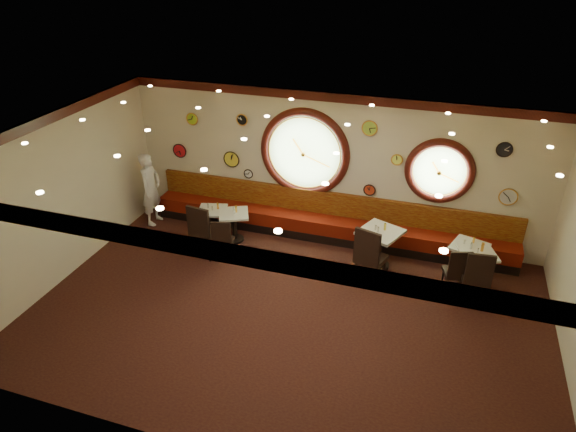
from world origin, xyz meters
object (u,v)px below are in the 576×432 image
Objects in this scene: chair_b at (222,238)px; condiment_d_salt at (471,246)px; condiment_b_salt at (233,209)px; chair_c at (369,253)px; condiment_e_pepper at (472,245)px; chair_d at (477,275)px; condiment_c_pepper at (378,230)px; condiment_d_bottle at (482,247)px; condiment_d_pepper at (478,251)px; table_a at (213,219)px; condiment_a_pepper at (212,208)px; waiter at (151,189)px; condiment_c_salt at (376,228)px; condiment_a_bottle at (218,206)px; condiment_e_bottle at (474,241)px; condiment_b_bottle at (236,209)px; condiment_e_salt at (464,242)px; table_d at (475,264)px; table_e at (468,257)px; chair_a at (202,228)px; condiment_b_pepper at (235,212)px; condiment_a_salt at (208,205)px; condiment_c_bottle at (385,227)px; table_b at (234,223)px; table_c at (379,244)px.

chair_b reaches higher than condiment_d_salt.
chair_c is at bearing -14.33° from condiment_b_salt.
chair_d is at bearing -81.33° from condiment_e_pepper.
condiment_c_pepper is 1.95m from condiment_d_bottle.
chair_b reaches higher than condiment_d_pepper.
chair_b is at bearing -169.51° from condiment_e_pepper.
condiment_d_bottle is (5.59, -0.07, 0.39)m from table_a.
condiment_a_pepper is 1.08× the size of condiment_d_pepper.
condiment_d_bottle is 0.10× the size of waiter.
condiment_a_bottle is at bearing 177.37° from condiment_c_salt.
condiment_e_bottle is (5.33, 0.12, 0.04)m from condiment_a_bottle.
condiment_b_bottle is at bearing 178.09° from condiment_c_salt.
condiment_c_salt is (-0.00, 0.67, 0.18)m from chair_c.
condiment_e_salt is (-0.32, 0.18, -0.06)m from condiment_d_bottle.
condiment_d_bottle reaches higher than condiment_e_bottle.
table_d is 5.03m from condiment_b_salt.
condiment_a_pepper is 0.55× the size of condiment_d_bottle.
table_e is 2.00m from chair_c.
condiment_c_pepper is at bearing -2.53° from table_a.
waiter is at bearing 174.40° from table_a.
chair_a is 5.38m from condiment_d_pepper.
condiment_e_salt is (4.70, 0.17, 0.02)m from condiment_b_pepper.
chair_d is 0.73m from condiment_d_bottle.
condiment_b_pepper is (0.55, -0.04, 0.02)m from condiment_a_pepper.
chair_b is 5.16× the size of condiment_a_salt.
condiment_b_bottle is 0.09× the size of waiter.
condiment_e_bottle is (4.81, 1.04, 0.24)m from chair_b.
condiment_a_pepper is at bearing -97.43° from waiter.
table_e is 7.42× the size of condiment_e_pepper.
condiment_c_bottle is (3.74, -0.01, 0.20)m from condiment_a_pepper.
condiment_c_salt reaches higher than table_e.
condiment_c_salt is at bearing -174.19° from table_e.
table_b is 4.88m from condiment_e_pepper.
condiment_c_bottle reaches higher than condiment_d_pepper.
chair_d is 3.98× the size of condiment_d_bottle.
condiment_d_bottle is at bearing 0.50° from condiment_c_salt.
condiment_d_pepper is (1.83, -0.05, 0.24)m from table_c.
chair_d is at bearing -9.05° from condiment_b_bottle.
condiment_c_bottle is (0.11, 0.13, 0.02)m from condiment_c_pepper.
table_b is at bearing -96.28° from waiter.
table_b is 4.76m from condiment_e_salt.
condiment_e_bottle reaches higher than table_c.
table_c is 0.69m from chair_c.
condiment_a_bottle is 0.97× the size of condiment_c_bottle.
condiment_a_pepper is (-0.60, 0.82, 0.17)m from chair_b.
condiment_c_pepper is 0.72× the size of condiment_b_bottle.
condiment_a_salt is (-5.64, 0.82, 0.08)m from chair_d.
condiment_d_salt is 0.65× the size of condiment_d_bottle.
condiment_e_salt is (1.69, 0.86, 0.05)m from chair_c.
condiment_d_pepper is at bearing -1.66° from table_c.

